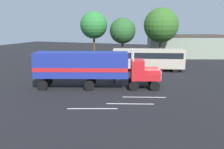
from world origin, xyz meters
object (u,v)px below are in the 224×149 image
tree_right (94,25)px  person_bystander (114,76)px  semi_truck (91,66)px  tree_center (161,25)px  parked_car (78,60)px  parked_bus (148,58)px  tree_left (123,31)px

tree_right → person_bystander: bearing=-59.8°
person_bystander → semi_truck: bearing=-115.9°
semi_truck → tree_right: tree_right is taller
semi_truck → person_bystander: 4.03m
person_bystander → tree_center: size_ratio=0.16×
person_bystander → parked_car: bearing=134.6°
tree_center → tree_right: size_ratio=1.05×
parked_bus → tree_right: size_ratio=1.15×
semi_truck → person_bystander: semi_truck is taller
tree_left → parked_car: bearing=-127.7°
semi_truck → tree_left: bearing=97.5°
tree_right → semi_truck: bearing=-67.4°
parked_bus → tree_left: 12.10m
semi_truck → tree_center: (4.53, 22.53, 4.50)m
tree_right → tree_left: bearing=2.1°
tree_left → tree_center: (7.39, 0.82, 1.09)m
parked_bus → tree_right: 16.58m
tree_left → tree_right: 6.21m
parked_car → tree_right: 9.79m
person_bystander → tree_right: bearing=120.2°
parked_car → tree_center: size_ratio=0.46×
semi_truck → parked_bus: (4.14, 12.64, -0.46)m
parked_bus → tree_left: (-7.00, 9.08, 3.87)m
tree_left → tree_center: tree_center is taller
parked_car → tree_left: 11.08m
tree_center → tree_right: bearing=-175.6°
semi_truck → parked_car: (-8.86, 13.94, -1.72)m
parked_car → tree_left: (6.00, 7.78, 5.13)m
parked_bus → tree_right: tree_right is taller
parked_bus → tree_left: size_ratio=1.32×
parked_bus → parked_car: 13.13m
semi_truck → tree_center: bearing=78.6°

